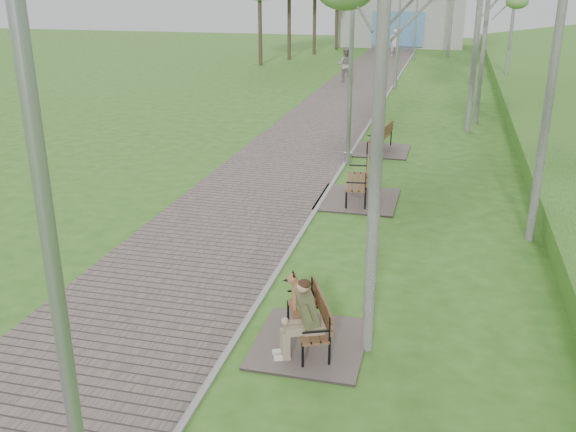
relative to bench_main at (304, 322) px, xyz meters
The scene contains 12 objects.
walkway 17.49m from the bench_main, 99.20° to the left, with size 3.50×67.00×0.04m, color #62534F.
kerb 17.29m from the bench_main, 93.47° to the left, with size 0.10×67.00×0.05m, color #999993.
building_north 46.83m from the bench_main, 93.12° to the left, with size 10.00×5.20×4.00m.
bench_main is the anchor object (origin of this frame).
bench_second 6.93m from the bench_main, 91.83° to the left, with size 1.93×2.14×1.18m.
bench_third 11.94m from the bench_main, 91.11° to the left, with size 1.78×1.98×1.09m.
lamp_post_near 4.99m from the bench_main, 102.48° to the right, with size 0.21×0.21×5.51m.
lamp_post_second 10.53m from the bench_main, 95.48° to the left, with size 0.22×0.22×5.74m.
lamp_post_third 24.65m from the bench_main, 92.05° to the left, with size 0.20×0.20×5.23m.
lamp_post_far 36.55m from the bench_main, 91.16° to the left, with size 0.18×0.18×4.73m.
pedestrian_near 38.79m from the bench_main, 93.36° to the left, with size 0.69×0.45×1.90m, color silver.
pedestrian_far 26.20m from the bench_main, 98.04° to the left, with size 0.90×0.70×1.86m, color gray.
Camera 1 is at (2.86, -3.96, 5.21)m, focal length 40.00 mm.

